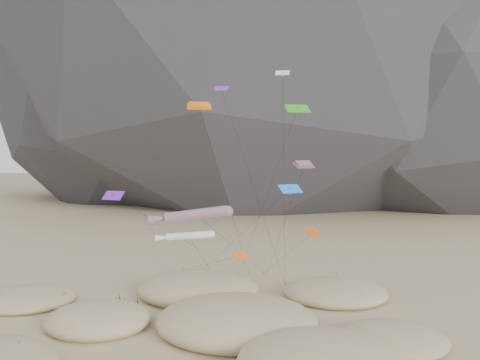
# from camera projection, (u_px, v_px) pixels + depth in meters

# --- Properties ---
(ground) EXTENTS (500.00, 500.00, 0.00)m
(ground) POSITION_uv_depth(u_px,v_px,m) (208.00, 349.00, 41.46)
(ground) COLOR #CCB789
(ground) RESTS_ON ground
(dunes) EXTENTS (49.53, 37.65, 3.90)m
(dunes) POSITION_uv_depth(u_px,v_px,m) (198.00, 326.00, 44.91)
(dunes) COLOR #CCB789
(dunes) RESTS_ON ground
(dune_grass) EXTENTS (42.66, 28.43, 1.51)m
(dune_grass) POSITION_uv_depth(u_px,v_px,m) (203.00, 324.00, 45.06)
(dune_grass) COLOR black
(dune_grass) RESTS_ON ground
(kite_stakes) EXTENTS (21.79, 6.40, 0.30)m
(kite_stakes) POSITION_uv_depth(u_px,v_px,m) (244.00, 275.00, 64.50)
(kite_stakes) COLOR #3F2D1E
(kite_stakes) RESTS_ON ground
(rainbow_tube_kite) EXTENTS (12.13, 19.00, 11.93)m
(rainbow_tube_kite) POSITION_uv_depth(u_px,v_px,m) (193.00, 215.00, 47.48)
(rainbow_tube_kite) COLOR #E44D18
(rainbow_tube_kite) RESTS_ON ground
(white_tube_kite) EXTENTS (6.19, 15.87, 9.33)m
(white_tube_kite) POSITION_uv_depth(u_px,v_px,m) (186.00, 236.00, 48.23)
(white_tube_kite) COLOR white
(white_tube_kite) RESTS_ON ground
(orange_parafoil) EXTENTS (7.63, 6.98, 23.40)m
(orange_parafoil) POSITION_uv_depth(u_px,v_px,m) (200.00, 107.00, 57.17)
(orange_parafoil) COLOR orange
(orange_parafoil) RESTS_ON ground
(multi_parafoil) EXTENTS (5.15, 15.38, 16.42)m
(multi_parafoil) POSITION_uv_depth(u_px,v_px,m) (303.00, 166.00, 50.78)
(multi_parafoil) COLOR #FC391A
(multi_parafoil) RESTS_ON ground
(delta_kites) EXTENTS (24.22, 20.41, 27.14)m
(delta_kites) POSITION_uv_depth(u_px,v_px,m) (256.00, 166.00, 52.03)
(delta_kites) COLOR #1C7CEE
(delta_kites) RESTS_ON ground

